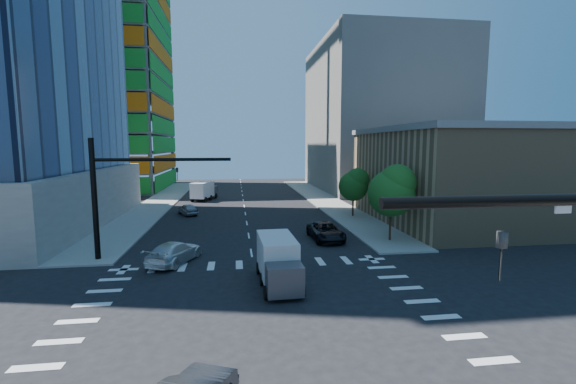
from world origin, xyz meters
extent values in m
plane|color=black|center=(0.00, 0.00, 0.00)|extent=(160.00, 160.00, 0.00)
cube|color=silver|center=(0.00, 0.00, 0.01)|extent=(20.00, 20.00, 0.01)
cube|color=gray|center=(12.50, 40.00, 0.07)|extent=(5.00, 60.00, 0.15)
cube|color=gray|center=(-12.50, 40.00, 0.07)|extent=(5.00, 60.00, 0.15)
cube|color=#198D28|center=(-14.90, 62.00, 24.50)|extent=(0.12, 24.00, 49.00)
cube|color=#CB640B|center=(-27.50, 49.40, 24.50)|extent=(24.00, 0.12, 49.00)
cube|color=#967C57|center=(25.00, 22.00, 5.00)|extent=(20.00, 22.00, 10.00)
cube|color=slate|center=(25.00, 22.00, 10.30)|extent=(20.50, 22.50, 0.60)
cube|color=#68625D|center=(27.00, 55.00, 14.00)|extent=(24.00, 30.00, 28.00)
imported|color=black|center=(4.00, -11.50, 6.45)|extent=(0.16, 0.20, 1.00)
cylinder|color=black|center=(-11.50, 11.50, 4.65)|extent=(0.40, 0.40, 9.00)
cylinder|color=black|center=(-6.50, 11.50, 7.55)|extent=(10.00, 0.24, 0.24)
imported|color=black|center=(-5.50, 11.50, 6.45)|extent=(0.16, 0.20, 1.00)
cylinder|color=#382316|center=(12.50, 14.00, 1.29)|extent=(0.20, 0.20, 2.27)
sphere|color=#124516|center=(12.50, 14.00, 4.38)|extent=(4.16, 4.16, 4.16)
sphere|color=#317D29|center=(12.90, 13.70, 5.35)|extent=(3.25, 3.25, 3.25)
cylinder|color=#382316|center=(12.80, 26.00, 1.11)|extent=(0.20, 0.20, 1.92)
sphere|color=#124516|center=(12.80, 26.00, 3.72)|extent=(3.52, 3.52, 3.52)
sphere|color=#317D29|center=(13.20, 25.70, 4.55)|extent=(2.75, 2.75, 2.75)
imported|color=black|center=(6.95, 15.42, 0.78)|extent=(2.81, 5.72, 1.56)
imported|color=white|center=(-5.70, 10.19, 0.78)|extent=(4.11, 5.81, 1.56)
imported|color=#93949A|center=(-7.09, 30.18, 0.69)|extent=(3.12, 4.39, 1.39)
cube|color=silver|center=(1.39, 4.51, 1.70)|extent=(2.31, 4.55, 2.33)
cube|color=#3E4046|center=(1.39, 4.51, 1.12)|extent=(2.12, 1.68, 1.70)
cube|color=silver|center=(-6.01, 43.18, 1.72)|extent=(3.48, 4.98, 2.35)
cube|color=#3E4046|center=(-6.01, 43.18, 1.13)|extent=(2.49, 2.20, 1.72)
camera|label=1|loc=(-1.17, -18.25, 8.63)|focal=24.00mm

